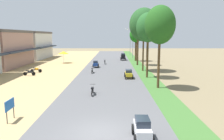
{
  "coord_description": "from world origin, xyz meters",
  "views": [
    {
      "loc": [
        0.84,
        -12.26,
        5.84
      ],
      "look_at": [
        0.63,
        15.94,
        1.37
      ],
      "focal_mm": 34.77,
      "sensor_mm": 36.0,
      "label": 1
    }
  ],
  "objects_px": {
    "streetlamp_mid": "(130,40)",
    "vendor_umbrella": "(63,53)",
    "streetlamp_near": "(133,41)",
    "parked_motorbike_third": "(36,69)",
    "motorbike_ahead_second": "(92,90)",
    "median_tree_third": "(144,25)",
    "median_tree_nearest": "(160,25)",
    "median_tree_fifth": "(136,35)",
    "parked_motorbike_second": "(29,72)",
    "car_hatchback_white": "(142,128)",
    "motorbike_ahead_third": "(92,70)",
    "motorbike_ahead_fourth": "(105,62)",
    "car_hatchback_blue": "(96,64)",
    "car_van_black": "(123,56)",
    "street_signboard": "(10,106)",
    "median_tree_second": "(148,28)",
    "utility_pole_near": "(147,39)",
    "car_sedan_yellow": "(129,73)",
    "median_tree_fourth": "(138,25)"
  },
  "relations": [
    {
      "from": "median_tree_nearest",
      "to": "streetlamp_near",
      "type": "distance_m",
      "value": 32.79
    },
    {
      "from": "vendor_umbrella",
      "to": "car_hatchback_blue",
      "type": "distance_m",
      "value": 10.0
    },
    {
      "from": "car_hatchback_white",
      "to": "motorbike_ahead_third",
      "type": "bearing_deg",
      "value": 102.7
    },
    {
      "from": "parked_motorbike_second",
      "to": "parked_motorbike_third",
      "type": "distance_m",
      "value": 2.72
    },
    {
      "from": "motorbike_ahead_fourth",
      "to": "utility_pole_near",
      "type": "bearing_deg",
      "value": 28.9
    },
    {
      "from": "streetlamp_mid",
      "to": "car_hatchback_blue",
      "type": "distance_m",
      "value": 27.57
    },
    {
      "from": "median_tree_fifth",
      "to": "streetlamp_mid",
      "type": "distance_m",
      "value": 15.32
    },
    {
      "from": "parked_motorbike_second",
      "to": "car_hatchback_blue",
      "type": "bearing_deg",
      "value": 42.8
    },
    {
      "from": "parked_motorbike_second",
      "to": "car_hatchback_white",
      "type": "relative_size",
      "value": 0.9
    },
    {
      "from": "street_signboard",
      "to": "car_hatchback_white",
      "type": "distance_m",
      "value": 9.08
    },
    {
      "from": "motorbike_ahead_third",
      "to": "motorbike_ahead_fourth",
      "type": "relative_size",
      "value": 1.0
    },
    {
      "from": "parked_motorbike_third",
      "to": "median_tree_fifth",
      "type": "distance_m",
      "value": 24.49
    },
    {
      "from": "car_sedan_yellow",
      "to": "car_hatchback_blue",
      "type": "distance_m",
      "value": 11.5
    },
    {
      "from": "median_tree_third",
      "to": "utility_pole_near",
      "type": "distance_m",
      "value": 14.21
    },
    {
      "from": "car_sedan_yellow",
      "to": "motorbike_ahead_second",
      "type": "height_order",
      "value": "car_sedan_yellow"
    },
    {
      "from": "street_signboard",
      "to": "car_hatchback_white",
      "type": "bearing_deg",
      "value": -17.03
    },
    {
      "from": "median_tree_nearest",
      "to": "motorbike_ahead_fourth",
      "type": "xyz_separation_m",
      "value": [
        -6.79,
        20.56,
        -6.39
      ]
    },
    {
      "from": "car_hatchback_blue",
      "to": "median_tree_nearest",
      "type": "bearing_deg",
      "value": -62.18
    },
    {
      "from": "median_tree_third",
      "to": "streetlamp_near",
      "type": "relative_size",
      "value": 1.35
    },
    {
      "from": "vendor_umbrella",
      "to": "median_tree_nearest",
      "type": "xyz_separation_m",
      "value": [
        15.67,
        -22.25,
        4.66
      ]
    },
    {
      "from": "vendor_umbrella",
      "to": "median_tree_fourth",
      "type": "height_order",
      "value": "median_tree_fourth"
    },
    {
      "from": "parked_motorbike_third",
      "to": "median_tree_second",
      "type": "height_order",
      "value": "median_tree_second"
    },
    {
      "from": "streetlamp_mid",
      "to": "car_hatchback_white",
      "type": "xyz_separation_m",
      "value": [
        -3.35,
        -54.03,
        -3.92
      ]
    },
    {
      "from": "motorbike_ahead_third",
      "to": "streetlamp_mid",
      "type": "bearing_deg",
      "value": 75.44
    },
    {
      "from": "parked_motorbike_third",
      "to": "motorbike_ahead_second",
      "type": "height_order",
      "value": "motorbike_ahead_second"
    },
    {
      "from": "median_tree_second",
      "to": "motorbike_ahead_fourth",
      "type": "height_order",
      "value": "median_tree_second"
    },
    {
      "from": "parked_motorbike_third",
      "to": "vendor_umbrella",
      "type": "relative_size",
      "value": 0.71
    },
    {
      "from": "streetlamp_mid",
      "to": "vendor_umbrella",
      "type": "bearing_deg",
      "value": -128.8
    },
    {
      "from": "median_tree_fourth",
      "to": "car_van_black",
      "type": "xyz_separation_m",
      "value": [
        -2.51,
        8.49,
        -6.82
      ]
    },
    {
      "from": "car_sedan_yellow",
      "to": "car_hatchback_blue",
      "type": "relative_size",
      "value": 1.13
    },
    {
      "from": "utility_pole_near",
      "to": "car_sedan_yellow",
      "type": "bearing_deg",
      "value": -105.2
    },
    {
      "from": "streetlamp_near",
      "to": "motorbike_ahead_fourth",
      "type": "xyz_separation_m",
      "value": [
        -6.76,
        -12.13,
        -3.86
      ]
    },
    {
      "from": "median_tree_second",
      "to": "car_hatchback_white",
      "type": "xyz_separation_m",
      "value": [
        -3.08,
        -18.5,
        -6.17
      ]
    },
    {
      "from": "car_hatchback_white",
      "to": "car_van_black",
      "type": "relative_size",
      "value": 0.83
    },
    {
      "from": "car_hatchback_white",
      "to": "car_van_black",
      "type": "bearing_deg",
      "value": 89.08
    },
    {
      "from": "median_tree_fifth",
      "to": "motorbike_ahead_third",
      "type": "distance_m",
      "value": 19.52
    },
    {
      "from": "median_tree_second",
      "to": "utility_pole_near",
      "type": "bearing_deg",
      "value": 81.67
    },
    {
      "from": "median_tree_third",
      "to": "car_hatchback_blue",
      "type": "xyz_separation_m",
      "value": [
        -8.17,
        3.71,
        -6.86
      ]
    },
    {
      "from": "utility_pole_near",
      "to": "streetlamp_mid",
      "type": "bearing_deg",
      "value": 99.21
    },
    {
      "from": "parked_motorbike_third",
      "to": "motorbike_ahead_fourth",
      "type": "height_order",
      "value": "motorbike_ahead_fourth"
    },
    {
      "from": "vendor_umbrella",
      "to": "motorbike_ahead_third",
      "type": "xyz_separation_m",
      "value": [
        7.33,
        -12.56,
        -1.73
      ]
    },
    {
      "from": "parked_motorbike_third",
      "to": "car_hatchback_blue",
      "type": "distance_m",
      "value": 10.59
    },
    {
      "from": "street_signboard",
      "to": "median_tree_second",
      "type": "xyz_separation_m",
      "value": [
        11.76,
        15.84,
        5.81
      ]
    },
    {
      "from": "parked_motorbike_third",
      "to": "streetlamp_mid",
      "type": "bearing_deg",
      "value": 61.44
    },
    {
      "from": "motorbike_ahead_fourth",
      "to": "vendor_umbrella",
      "type": "bearing_deg",
      "value": 169.19
    },
    {
      "from": "median_tree_second",
      "to": "median_tree_fifth",
      "type": "distance_m",
      "value": 20.3
    },
    {
      "from": "car_hatchback_white",
      "to": "parked_motorbike_second",
      "type": "bearing_deg",
      "value": 125.28
    },
    {
      "from": "vendor_umbrella",
      "to": "streetlamp_near",
      "type": "height_order",
      "value": "streetlamp_near"
    },
    {
      "from": "streetlamp_near",
      "to": "car_sedan_yellow",
      "type": "height_order",
      "value": "streetlamp_near"
    },
    {
      "from": "median_tree_second",
      "to": "parked_motorbike_third",
      "type": "bearing_deg",
      "value": 167.05
    }
  ]
}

